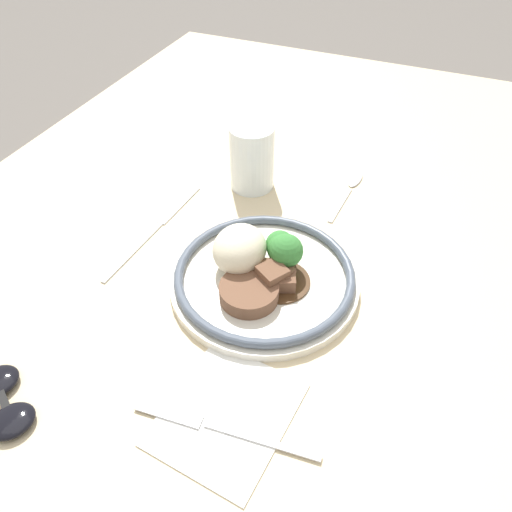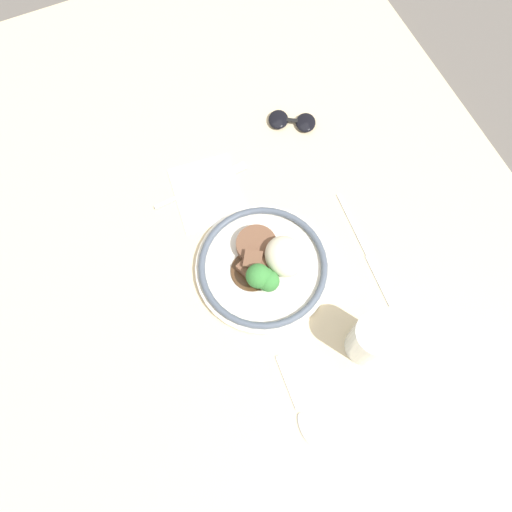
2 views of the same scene
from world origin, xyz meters
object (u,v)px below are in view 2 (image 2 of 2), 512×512
object	(u,v)px
knife	(366,252)
sunglasses	(292,121)
plate	(265,265)
fork	(210,182)
spoon	(301,416)
juice_glass	(370,341)

from	to	relation	value
knife	sunglasses	xyz separation A→B (m)	(-0.31, -0.00, 0.01)
plate	fork	xyz separation A→B (m)	(-0.20, -0.02, -0.02)
spoon	sunglasses	size ratio (longest dim) A/B	1.39
plate	spoon	size ratio (longest dim) A/B	1.64
juice_glass	spoon	xyz separation A→B (m)	(0.06, -0.15, -0.04)
plate	knife	world-z (taller)	plate
knife	sunglasses	size ratio (longest dim) A/B	2.21
spoon	knife	bearing A→B (deg)	135.16
fork	spoon	distance (m)	0.46
juice_glass	plate	bearing A→B (deg)	-153.43
plate	knife	xyz separation A→B (m)	(0.05, 0.18, -0.02)
juice_glass	fork	bearing A→B (deg)	-163.05
spoon	juice_glass	bearing A→B (deg)	114.91
knife	spoon	bearing A→B (deg)	-44.76
knife	spoon	distance (m)	0.31
juice_glass	sunglasses	bearing A→B (deg)	169.99
fork	spoon	size ratio (longest dim) A/B	1.32
fork	spoon	world-z (taller)	same
juice_glass	knife	distance (m)	0.18
knife	spoon	size ratio (longest dim) A/B	1.59
plate	sunglasses	bearing A→B (deg)	145.95
fork	juice_glass	bearing A→B (deg)	-78.02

